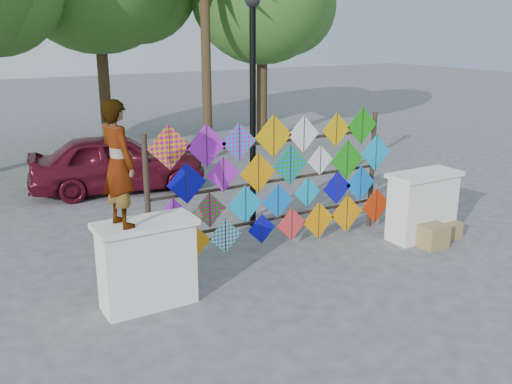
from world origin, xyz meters
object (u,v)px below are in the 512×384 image
Objects in this scene: vendor_woman at (118,164)px; lamppost at (253,91)px; kite_rack at (280,182)px; sedan at (118,162)px.

lamppost reaches higher than vendor_woman.
lamppost is at bearing 81.69° from kite_rack.
kite_rack reaches higher than sedan.
lamppost reaches higher than kite_rack.
sedan is at bearing 104.70° from kite_rack.
vendor_woman is 0.38× the size of lamppost.
kite_rack is at bearing -154.59° from sedan.
lamppost reaches higher than sedan.
sedan is at bearing 111.62° from lamppost.
vendor_woman reaches higher than kite_rack.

